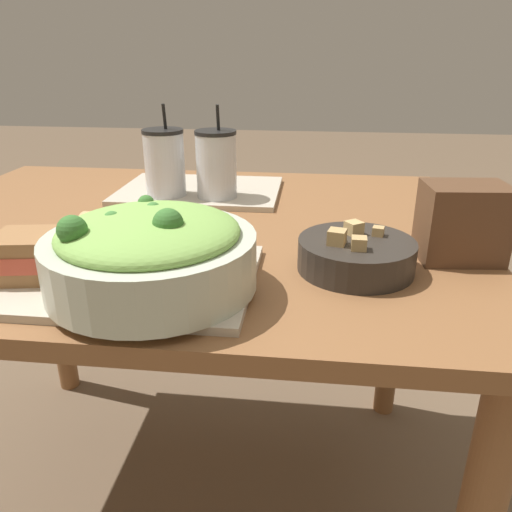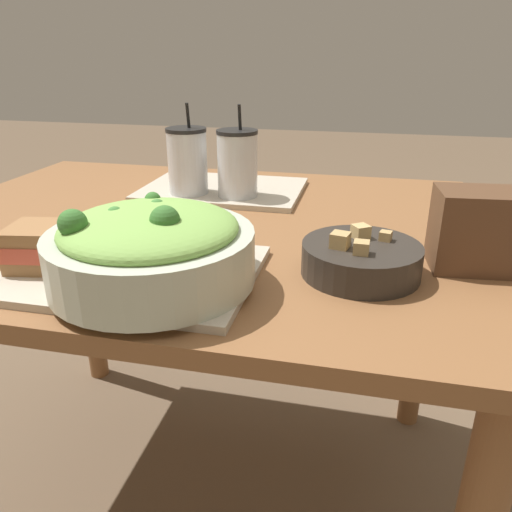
% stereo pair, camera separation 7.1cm
% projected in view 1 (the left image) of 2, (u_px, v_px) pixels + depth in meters
% --- Properties ---
extents(ground_plane, '(12.00, 12.00, 0.00)m').
position_uv_depth(ground_plane, '(194.00, 493.00, 1.26)').
color(ground_plane, brown).
extents(dining_table, '(1.15, 0.89, 0.72)m').
position_uv_depth(dining_table, '(180.00, 270.00, 1.02)').
color(dining_table, brown).
rests_on(dining_table, ground_plane).
extents(tray_near, '(0.37, 0.27, 0.01)m').
position_uv_depth(tray_near, '(125.00, 278.00, 0.73)').
color(tray_near, '#BCB29E').
rests_on(tray_near, dining_table).
extents(tray_far, '(0.37, 0.27, 0.01)m').
position_uv_depth(tray_far, '(199.00, 191.00, 1.18)').
color(tray_far, '#BCB29E').
rests_on(tray_far, dining_table).
extents(salad_bowl, '(0.29, 0.29, 0.12)m').
position_uv_depth(salad_bowl, '(151.00, 251.00, 0.67)').
color(salad_bowl, beige).
rests_on(salad_bowl, tray_near).
extents(soup_bowl, '(0.18, 0.18, 0.07)m').
position_uv_depth(soup_bowl, '(356.00, 254.00, 0.76)').
color(soup_bowl, '#2D2823').
rests_on(soup_bowl, dining_table).
extents(sandwich_near, '(0.14, 0.11, 0.06)m').
position_uv_depth(sandwich_near, '(42.00, 255.00, 0.71)').
color(sandwich_near, olive).
rests_on(sandwich_near, tray_near).
extents(baguette_near, '(0.13, 0.07, 0.06)m').
position_uv_depth(baguette_near, '(121.00, 231.00, 0.81)').
color(baguette_near, tan).
rests_on(baguette_near, tray_near).
extents(drink_cup_dark, '(0.09, 0.09, 0.20)m').
position_uv_depth(drink_cup_dark, '(165.00, 165.00, 1.09)').
color(drink_cup_dark, silver).
rests_on(drink_cup_dark, tray_far).
extents(drink_cup_red, '(0.09, 0.09, 0.20)m').
position_uv_depth(drink_cup_red, '(216.00, 166.00, 1.08)').
color(drink_cup_red, silver).
rests_on(drink_cup_red, tray_far).
extents(chip_bag, '(0.13, 0.10, 0.12)m').
position_uv_depth(chip_bag, '(462.00, 222.00, 0.79)').
color(chip_bag, brown).
rests_on(chip_bag, dining_table).
extents(napkin_folded, '(0.18, 0.15, 0.00)m').
position_uv_depth(napkin_folded, '(166.00, 226.00, 0.96)').
color(napkin_folded, silver).
rests_on(napkin_folded, dining_table).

